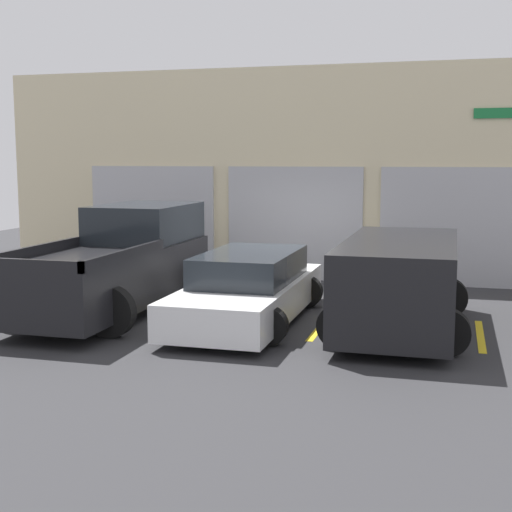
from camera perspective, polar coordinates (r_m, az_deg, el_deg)
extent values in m
plane|color=#2D2D30|center=(14.18, 1.23, -3.81)|extent=(28.00, 28.00, 0.00)
cube|color=beige|center=(17.11, 4.01, 6.57)|extent=(15.35, 0.60, 4.98)
cube|color=#ADADB2|center=(18.02, -8.28, 2.88)|extent=(3.23, 0.08, 2.67)
cube|color=#ADADB2|center=(16.89, 3.07, 2.63)|extent=(3.23, 0.08, 2.67)
cube|color=#ADADB2|center=(16.49, 15.49, 2.23)|extent=(3.23, 0.08, 2.67)
cube|color=#197238|center=(16.48, 18.61, 10.78)|extent=(0.90, 0.03, 0.22)
cube|color=black|center=(13.45, -11.37, -1.51)|extent=(1.81, 5.44, 0.96)
cube|color=#1E2328|center=(14.69, -8.82, 2.67)|extent=(1.66, 2.45, 0.74)
cube|color=black|center=(12.75, -17.40, 0.38)|extent=(0.08, 2.99, 0.18)
cube|color=black|center=(11.90, -10.40, 0.10)|extent=(0.08, 2.99, 0.18)
cube|color=black|center=(11.07, -17.73, -0.71)|extent=(1.81, 0.08, 0.18)
cylinder|color=black|center=(15.34, -11.15, -1.47)|extent=(0.84, 0.22, 0.84)
cylinder|color=black|center=(14.70, -5.61, -1.76)|extent=(0.84, 0.22, 0.84)
cylinder|color=black|center=(12.47, -18.12, -3.84)|extent=(0.84, 0.22, 0.84)
cylinder|color=black|center=(11.67, -11.60, -4.39)|extent=(0.84, 0.22, 0.84)
cube|color=white|center=(12.55, -0.61, -3.35)|extent=(1.72, 4.76, 0.58)
cube|color=#1E2328|center=(12.57, -0.47, -0.82)|extent=(1.51, 2.62, 0.51)
cylinder|color=black|center=(14.18, -1.86, -2.57)|extent=(0.60, 0.22, 0.60)
cylinder|color=black|center=(13.81, 4.09, -2.87)|extent=(0.60, 0.22, 0.60)
cylinder|color=black|center=(11.45, -6.30, -5.12)|extent=(0.60, 0.22, 0.60)
cylinder|color=black|center=(10.99, 1.00, -5.62)|extent=(0.60, 0.22, 0.60)
cube|color=black|center=(12.02, 11.44, -1.94)|extent=(1.78, 4.40, 1.35)
cube|color=#1E2328|center=(14.09, 12.13, 1.25)|extent=(1.60, 0.06, 0.28)
cylinder|color=black|center=(13.52, 8.52, -2.96)|extent=(0.70, 0.22, 0.70)
cylinder|color=black|center=(13.43, 15.13, -3.22)|extent=(0.70, 0.22, 0.70)
cylinder|color=black|center=(10.88, 6.73, -5.56)|extent=(0.70, 0.22, 0.70)
cylinder|color=black|center=(10.76, 14.99, -5.93)|extent=(0.70, 0.22, 0.70)
cube|color=gold|center=(14.21, -16.01, -4.07)|extent=(0.12, 2.20, 0.01)
cube|color=gold|center=(13.05, -6.15, -4.85)|extent=(0.12, 2.20, 0.01)
cube|color=gold|center=(12.35, 5.25, -5.57)|extent=(0.12, 2.20, 0.01)
cube|color=gold|center=(12.18, 17.51, -6.10)|extent=(0.12, 2.20, 0.01)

